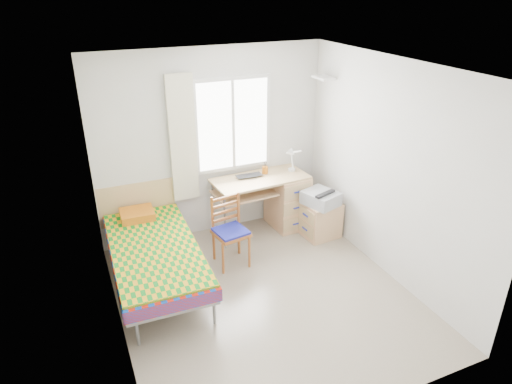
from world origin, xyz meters
TOP-DOWN VIEW (x-y plane):
  - floor at (0.00, 0.00)m, footprint 3.50×3.50m
  - ceiling at (0.00, 0.00)m, footprint 3.50×3.50m
  - wall_back at (0.00, 1.75)m, footprint 3.20×0.00m
  - wall_left at (-1.60, 0.00)m, footprint 0.00×3.50m
  - wall_right at (1.60, 0.00)m, footprint 0.00×3.50m
  - window at (0.30, 1.73)m, footprint 1.10×0.04m
  - curtain at (-0.42, 1.68)m, footprint 0.35×0.05m
  - floating_shelf at (1.49, 1.40)m, footprint 0.20×0.32m
  - bed at (-1.09, 0.81)m, footprint 1.05×2.15m
  - desk at (0.94, 1.42)m, footprint 1.37×0.70m
  - chair at (-0.10, 0.84)m, footprint 0.45×0.45m
  - cabinet at (1.30, 0.95)m, footprint 0.52×0.46m
  - printer at (1.26, 0.92)m, footprint 0.51×0.55m
  - laptop at (0.44, 1.46)m, footprint 0.38×0.25m
  - pen_cup at (0.70, 1.54)m, footprint 0.09×0.09m
  - task_lamp at (1.04, 1.37)m, footprint 0.23×0.32m
  - book at (0.40, 1.39)m, footprint 0.21×0.27m

SIDE VIEW (x-z plane):
  - floor at x=0.00m, z-range 0.00..0.00m
  - cabinet at x=1.30m, z-range 0.00..0.52m
  - bed at x=-1.09m, z-range -0.01..0.90m
  - desk at x=0.94m, z-range 0.03..0.87m
  - chair at x=-0.10m, z-range 0.06..0.97m
  - book at x=0.40m, z-range 0.58..0.60m
  - printer at x=1.26m, z-range 0.52..0.71m
  - laptop at x=0.44m, z-range 0.84..0.86m
  - pen_cup at x=0.70m, z-range 0.84..0.94m
  - task_lamp at x=1.04m, z-range 0.89..1.30m
  - wall_left at x=-1.60m, z-range -0.45..3.05m
  - wall_right at x=1.60m, z-range -0.45..3.05m
  - wall_back at x=0.00m, z-range -0.30..2.90m
  - curtain at x=-0.42m, z-range 0.60..2.30m
  - window at x=0.30m, z-range 0.90..2.20m
  - floating_shelf at x=1.49m, z-range 2.13..2.17m
  - ceiling at x=0.00m, z-range 2.60..2.60m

